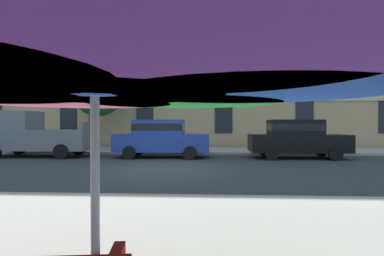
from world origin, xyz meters
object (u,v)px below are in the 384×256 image
(sedan_blue, at_px, (161,137))
(sedan_black, at_px, (297,138))
(street_tree_left, at_px, (96,91))
(patio_umbrella, at_px, (95,59))
(pickup_gray, at_px, (34,135))

(sedan_blue, relative_size, sedan_black, 1.00)
(sedan_blue, bearing_deg, street_tree_left, 143.82)
(sedan_blue, bearing_deg, patio_umbrella, -83.21)
(pickup_gray, height_order, street_tree_left, street_tree_left)
(street_tree_left, height_order, patio_umbrella, street_tree_left)
(street_tree_left, relative_size, patio_umbrella, 1.31)
(pickup_gray, xyz_separation_m, sedan_blue, (6.22, -0.00, -0.08))
(patio_umbrella, bearing_deg, sedan_black, 69.36)
(sedan_blue, height_order, street_tree_left, street_tree_left)
(sedan_black, xyz_separation_m, street_tree_left, (-10.58, 3.13, 2.56))
(sedan_black, bearing_deg, sedan_blue, 180.00)
(street_tree_left, bearing_deg, pickup_gray, -121.73)
(pickup_gray, distance_m, street_tree_left, 4.44)
(sedan_black, relative_size, patio_umbrella, 1.14)
(pickup_gray, bearing_deg, patio_umbrella, -58.66)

